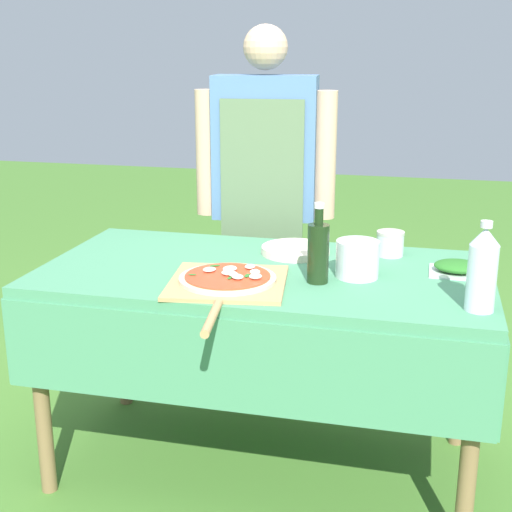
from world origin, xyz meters
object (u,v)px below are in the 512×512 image
Objects in this scene: person_cook at (265,184)px; oil_bottle at (318,251)px; sauce_jar at (390,245)px; water_bottle at (483,269)px; plate_stack at (295,250)px; mixing_tub at (357,259)px; herb_container at (458,267)px; prep_table at (265,295)px; pizza_on_peel at (227,281)px.

oil_bottle is (0.33, -0.71, -0.06)m from person_cook.
sauce_jar is (0.20, 0.35, -0.06)m from oil_bottle.
plate_stack is at bearing 144.13° from water_bottle.
mixing_tub is 1.42× the size of sauce_jar.
sauce_jar is at bearing 72.30° from mixing_tub.
oil_bottle is 1.84× the size of mixing_tub.
water_bottle is 1.43× the size of herb_container.
person_cook reaches higher than plate_stack.
pizza_on_peel is (-0.07, -0.20, 0.11)m from prep_table.
sauce_jar is at bearing 140.52° from person_cook.
oil_bottle reaches higher than mixing_tub.
herb_container is (-0.05, 0.33, -0.10)m from water_bottle.
water_bottle is 0.74m from plate_stack.
pizza_on_peel is at bearing -109.57° from prep_table.
person_cook is 0.82m from pizza_on_peel.
herb_container is at bearing -34.87° from sauce_jar.
pizza_on_peel reaches higher than herb_container.
pizza_on_peel is 0.41m from plate_stack.
herb_container is (0.42, 0.19, -0.08)m from oil_bottle.
prep_table is at bearing -108.16° from plate_stack.
prep_table is 0.72m from water_bottle.
water_bottle is (0.65, -0.23, 0.21)m from prep_table.
water_bottle is 0.56m from sauce_jar.
sauce_jar reaches higher than herb_container.
prep_table is at bearing 176.86° from mixing_tub.
oil_bottle is 0.40m from sauce_jar.
oil_bottle is 0.33m from plate_stack.
prep_table is 0.28m from oil_bottle.
prep_table is 0.48m from sauce_jar.
water_bottle is at bearing -60.66° from sauce_jar.
pizza_on_peel is 0.41m from mixing_tub.
mixing_tub reaches higher than sauce_jar.
person_cook reaches higher than herb_container.
plate_stack is at bearing -170.42° from sauce_jar.
person_cook is 0.77m from mixing_tub.
mixing_tub is at bearing 120.10° from person_cook.
oil_bottle is 0.48m from water_bottle.
oil_bottle is at bearing -119.47° from sauce_jar.
sauce_jar is (-0.27, 0.48, -0.08)m from water_bottle.
pizza_on_peel is at bearing -154.12° from mixing_tub.
sauce_jar is at bearing 119.34° from water_bottle.
pizza_on_peel is 2.41× the size of water_bottle.
pizza_on_peel is 4.49× the size of mixing_tub.
person_cook is 11.18× the size of mixing_tub.
person_cook is 0.48m from plate_stack.
pizza_on_peel is 0.73m from herb_container.
person_cook reaches higher than mixing_tub.
person_cook is (-0.14, 0.61, 0.25)m from prep_table.
person_cook is 6.29× the size of plate_stack.
sauce_jar is at bearing 9.58° from plate_stack.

